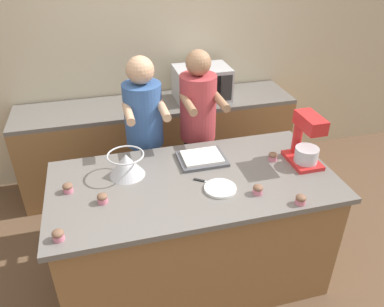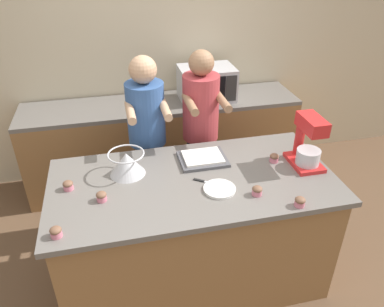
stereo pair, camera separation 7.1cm
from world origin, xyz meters
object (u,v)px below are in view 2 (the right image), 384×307
(stand_mixer, at_px, (307,144))
(cupcake_4, at_px, (300,202))
(microwave_oven, at_px, (207,83))
(cupcake_5, at_px, (101,196))
(baking_tray, at_px, (203,158))
(small_plate, at_px, (220,189))
(mixing_bowl, at_px, (127,163))
(cupcake_2, at_px, (257,191))
(cupcake_0, at_px, (56,232))
(person_left, at_px, (148,144))
(person_right, at_px, (200,138))
(knife, at_px, (206,182))
(cupcake_3, at_px, (68,185))
(cupcake_1, at_px, (274,158))

(stand_mixer, bearing_deg, cupcake_4, -120.62)
(microwave_oven, relative_size, cupcake_5, 8.16)
(baking_tray, distance_m, microwave_oven, 1.24)
(small_plate, distance_m, cupcake_4, 0.52)
(baking_tray, relative_size, small_plate, 1.62)
(mixing_bowl, distance_m, cupcake_2, 0.91)
(small_plate, relative_size, cupcake_2, 3.20)
(microwave_oven, bearing_deg, small_plate, -101.81)
(cupcake_0, bearing_deg, person_left, 58.98)
(stand_mixer, distance_m, cupcake_0, 1.76)
(person_right, distance_m, stand_mixer, 0.96)
(microwave_oven, bearing_deg, knife, -104.89)
(mixing_bowl, height_order, cupcake_3, mixing_bowl)
(cupcake_1, bearing_deg, cupcake_4, -96.19)
(person_left, xyz_separation_m, baking_tray, (0.35, -0.48, 0.10))
(microwave_oven, height_order, cupcake_0, microwave_oven)
(baking_tray, xyz_separation_m, knife, (-0.05, -0.28, -0.02))
(knife, bearing_deg, stand_mixer, 4.70)
(person_left, distance_m, baking_tray, 0.61)
(person_left, height_order, mixing_bowl, person_left)
(person_left, xyz_separation_m, cupcake_4, (0.81, -1.14, 0.12))
(knife, relative_size, cupcake_4, 2.84)
(small_plate, bearing_deg, stand_mixer, 13.34)
(knife, distance_m, cupcake_0, 1.01)
(mixing_bowl, relative_size, small_plate, 1.20)
(person_right, xyz_separation_m, cupcake_1, (0.41, -0.62, 0.11))
(person_right, bearing_deg, knife, -101.20)
(small_plate, bearing_deg, cupcake_3, 166.49)
(person_left, distance_m, cupcake_5, 0.90)
(mixing_bowl, xyz_separation_m, cupcake_5, (-0.19, -0.27, -0.06))
(stand_mixer, distance_m, cupcake_5, 1.47)
(microwave_oven, xyz_separation_m, cupcake_1, (0.17, -1.32, -0.11))
(mixing_bowl, bearing_deg, small_plate, -30.16)
(mixing_bowl, relative_size, cupcake_0, 3.84)
(cupcake_3, distance_m, cupcake_4, 1.50)
(person_left, relative_size, stand_mixer, 4.22)
(cupcake_0, distance_m, cupcake_2, 1.25)
(small_plate, height_order, cupcake_1, cupcake_1)
(person_left, bearing_deg, cupcake_0, -121.02)
(stand_mixer, height_order, cupcake_1, stand_mixer)
(cupcake_1, relative_size, cupcake_5, 1.00)
(cupcake_3, bearing_deg, mixing_bowl, 14.20)
(cupcake_4, height_order, cupcake_5, same)
(stand_mixer, bearing_deg, cupcake_0, -167.63)
(knife, distance_m, cupcake_3, 0.92)
(microwave_oven, bearing_deg, cupcake_0, -127.07)
(baking_tray, height_order, cupcake_2, cupcake_2)
(knife, distance_m, cupcake_1, 0.58)
(cupcake_1, distance_m, cupcake_5, 1.27)
(baking_tray, height_order, microwave_oven, microwave_oven)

